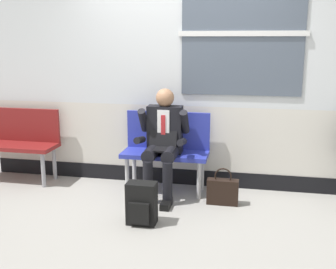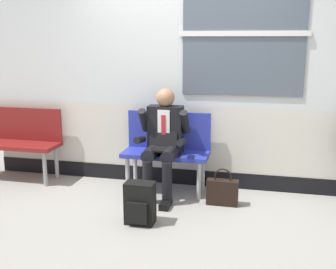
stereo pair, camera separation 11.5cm
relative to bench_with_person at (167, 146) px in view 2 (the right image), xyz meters
name	(u,v)px [view 2 (the right image)]	position (x,y,z in m)	size (l,w,h in m)	color
ground_plane	(173,201)	(0.15, -0.37, -0.54)	(18.00, 18.00, 0.00)	gray
station_wall	(186,74)	(0.17, 0.27, 0.84)	(5.04, 0.17, 2.76)	silver
bench_with_person	(167,146)	(0.00, 0.00, 0.00)	(1.01, 0.42, 0.94)	#28339E
bench_empty	(17,138)	(-1.99, 0.00, 0.00)	(1.15, 0.42, 0.92)	maroon
person_seated	(163,140)	(0.00, -0.20, 0.12)	(0.57, 0.70, 1.24)	black
backpack	(140,204)	(-0.05, -0.99, -0.34)	(0.29, 0.21, 0.42)	black
handbag	(222,192)	(0.70, -0.33, -0.39)	(0.34, 0.12, 0.42)	black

